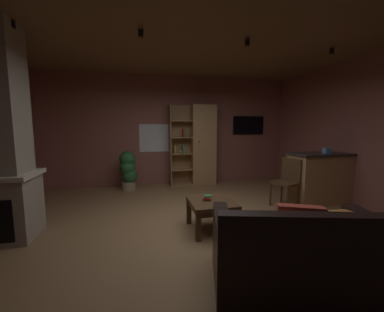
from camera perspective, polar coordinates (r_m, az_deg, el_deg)
name	(u,v)px	position (r m, az deg, el deg)	size (l,w,h in m)	color
floor	(198,227)	(3.79, 1.38, -16.85)	(6.50, 5.92, 0.02)	olive
wall_back	(171,131)	(6.42, -5.11, 6.07)	(6.62, 0.06, 2.86)	#8E544C
wall_right	(378,132)	(5.33, 38.26, 4.48)	(0.06, 5.92, 2.86)	#8E544C
ceiling	(198,30)	(3.73, 1.53, 28.17)	(6.50, 5.92, 0.02)	brown
window_pane_back	(154,138)	(6.34, -9.15, 4.31)	(0.76, 0.01, 0.73)	white
bookshelf_cabinet	(200,145)	(6.31, 1.97, 2.59)	(1.21, 0.41, 2.10)	#A87F51
kitchen_bar_counter	(323,177)	(5.52, 29.11, -4.52)	(1.38, 0.64, 1.01)	#A87F51
tissue_box	(327,151)	(5.34, 29.78, 1.14)	(0.12, 0.12, 0.11)	#598CBF
leather_couch	(299,256)	(2.64, 24.45, -21.07)	(1.76, 1.27, 0.84)	black
coffee_table	(212,206)	(3.58, 4.79, -12.04)	(0.64, 0.68, 0.44)	#4C331E
table_book_0	(207,199)	(3.58, 3.57, -10.31)	(0.11, 0.10, 0.03)	gold
table_book_1	(206,198)	(3.55, 3.48, -10.04)	(0.11, 0.09, 0.03)	#B22D2D
table_book_2	(208,196)	(3.56, 3.77, -9.57)	(0.12, 0.10, 0.02)	#387247
dining_chair	(288,179)	(4.94, 22.06, -5.15)	(0.55, 0.55, 0.92)	#4C331E
potted_floor_plant	(128,170)	(5.93, -15.12, -3.17)	(0.41, 0.40, 0.96)	#9E896B
wall_mounted_tv	(248,125)	(7.01, 13.44, 7.22)	(0.92, 0.06, 0.52)	black
track_light_spot_0	(12,24)	(4.03, -37.31, 23.97)	(0.07, 0.07, 0.09)	black
track_light_spot_1	(141,33)	(3.69, -12.25, 26.92)	(0.07, 0.07, 0.09)	black
track_light_spot_2	(247,43)	(4.04, 13.22, 25.07)	(0.07, 0.07, 0.09)	black
track_light_spot_3	(332,51)	(4.91, 30.66, 20.97)	(0.07, 0.07, 0.09)	black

